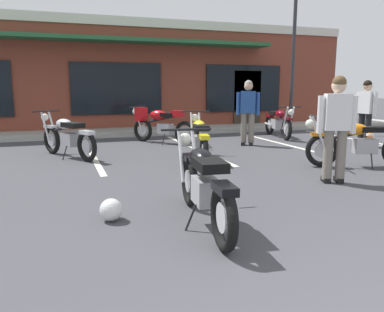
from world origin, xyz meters
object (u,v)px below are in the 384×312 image
motorcycle_foreground_classic (203,183)px  motorcycle_red_sportbike (200,139)px  motorcycle_black_cruiser (360,143)px  motorcycle_cream_vintage (68,136)px  motorcycle_blue_standard (278,122)px  motorcycle_green_cafe_racer (160,124)px  person_in_black_shirt (337,123)px  person_by_back_row (248,109)px  person_in_shorts_foreground (366,109)px  parking_lot_lamp_post (296,34)px  helmet_on_pavement (111,210)px  traffic_cone (370,137)px

motorcycle_foreground_classic → motorcycle_red_sportbike: same height
motorcycle_black_cruiser → motorcycle_red_sportbike: bearing=150.2°
motorcycle_cream_vintage → motorcycle_blue_standard: bearing=13.6°
motorcycle_black_cruiser → motorcycle_green_cafe_racer: 5.15m
motorcycle_foreground_classic → motorcycle_black_cruiser: (3.90, 1.94, 0.00)m
person_in_black_shirt → person_by_back_row: size_ratio=1.00×
motorcycle_foreground_classic → person_in_black_shirt: (2.61, 1.07, 0.49)m
person_in_shorts_foreground → motorcycle_green_cafe_racer: bearing=154.7°
motorcycle_blue_standard → person_in_shorts_foreground: size_ratio=1.25×
motorcycle_green_cafe_racer → person_in_black_shirt: person_in_black_shirt is taller
motorcycle_foreground_classic → motorcycle_green_cafe_racer: 6.38m
motorcycle_blue_standard → motorcycle_cream_vintage: (-6.09, -1.47, 0.00)m
motorcycle_cream_vintage → parking_lot_lamp_post: 8.33m
person_in_black_shirt → helmet_on_pavement: (-3.57, -0.64, -0.82)m
motorcycle_green_cafe_racer → person_in_black_shirt: (1.48, -5.22, 0.42)m
person_by_back_row → motorcycle_green_cafe_racer: bearing=151.4°
motorcycle_blue_standard → motorcycle_red_sportbike: bearing=-141.6°
person_in_black_shirt → person_in_shorts_foreground: 4.44m
motorcycle_red_sportbike → motorcycle_blue_standard: same height
motorcycle_green_cafe_racer → helmet_on_pavement: size_ratio=6.89×
motorcycle_red_sportbike → motorcycle_green_cafe_racer: same height
person_in_shorts_foreground → person_by_back_row: (-2.74, 1.15, 0.00)m
motorcycle_black_cruiser → motorcycle_blue_standard: (0.90, 4.35, 0.00)m
motorcycle_green_cafe_racer → motorcycle_black_cruiser: bearing=-57.4°
person_in_shorts_foreground → person_by_back_row: same height
motorcycle_cream_vintage → motorcycle_green_cafe_racer: bearing=31.3°
person_in_shorts_foreground → motorcycle_black_cruiser: bearing=-134.6°
motorcycle_blue_standard → traffic_cone: size_ratio=3.95×
helmet_on_pavement → parking_lot_lamp_post: parking_lot_lamp_post is taller
motorcycle_red_sportbike → person_in_black_shirt: person_in_black_shirt is taller
motorcycle_foreground_classic → person_in_shorts_foreground: (5.94, 4.01, 0.49)m
person_in_black_shirt → person_by_back_row: same height
motorcycle_foreground_classic → traffic_cone: (5.93, 3.79, -0.20)m
motorcycle_green_cafe_racer → motorcycle_cream_vintage: size_ratio=0.93×
motorcycle_red_sportbike → helmet_on_pavement: size_ratio=7.99×
motorcycle_blue_standard → person_by_back_row: size_ratio=1.25×
person_in_black_shirt → traffic_cone: person_in_black_shirt is taller
helmet_on_pavement → motorcycle_black_cruiser: bearing=17.3°
motorcycle_red_sportbike → helmet_on_pavement: 3.76m
parking_lot_lamp_post → motorcycle_cream_vintage: bearing=-160.1°
person_by_back_row → traffic_cone: 3.14m
motorcycle_cream_vintage → person_by_back_row: 4.52m
motorcycle_black_cruiser → parking_lot_lamp_post: size_ratio=0.41×
motorcycle_blue_standard → parking_lot_lamp_post: (1.30, 1.20, 2.75)m
person_by_back_row → helmet_on_pavement: size_ratio=6.44×
motorcycle_green_cafe_racer → helmet_on_pavement: (-2.09, -5.86, -0.40)m
motorcycle_cream_vintage → traffic_cone: (7.22, -1.02, -0.20)m
motorcycle_black_cruiser → person_in_black_shirt: 1.64m
motorcycle_foreground_classic → motorcycle_black_cruiser: 4.36m
motorcycle_blue_standard → parking_lot_lamp_post: size_ratio=0.42×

